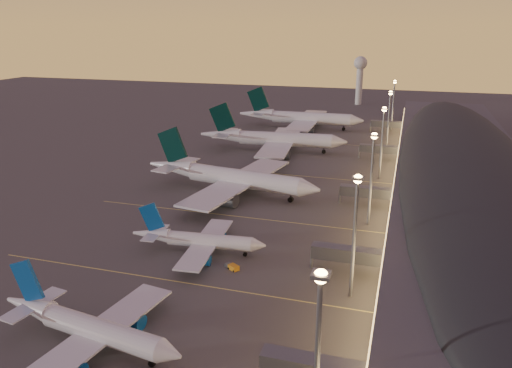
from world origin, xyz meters
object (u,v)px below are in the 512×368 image
Objects in this scene: airliner_wide_near at (229,177)px; airliner_wide_mid at (273,139)px; airliner_narrow_south at (88,327)px; airliner_wide_far at (300,118)px; airliner_narrow_north at (198,240)px; radar_tower at (360,72)px; baggage_tug_c at (232,267)px.

airliner_wide_mid is (-1.33, 58.62, 0.13)m from airliner_wide_near.
airliner_narrow_south is 0.61× the size of airliner_wide_near.
airliner_wide_far is at bearing 99.34° from airliner_wide_near.
airliner_wide_mid reaches higher than airliner_narrow_south.
airliner_wide_mid is at bearing 89.87° from airliner_narrow_north.
airliner_narrow_south is 0.57× the size of airliner_wide_far.
radar_tower is (11.85, 250.02, 18.78)m from airliner_narrow_north.
airliner_narrow_north is at bearing 93.55° from airliner_narrow_south.
radar_tower reaches higher than baggage_tug_c.
radar_tower is at bearing 93.44° from airliner_wide_near.
airliner_wide_mid is at bearing 100.35° from airliner_wide_near.
radar_tower is 256.89m from baggage_tug_c.
airliner_wide_near is at bearing -90.55° from airliner_wide_far.
airliner_narrow_north reaches higher than baggage_tug_c.
airliner_wide_mid is at bearing -98.35° from radar_tower.
airliner_narrow_south is 9.71× the size of baggage_tug_c.
airliner_wide_mid is 111.45m from baggage_tug_c.
airliner_narrow_north is (3.27, 39.74, -0.43)m from airliner_narrow_south.
airliner_wide_far reaches higher than airliner_wide_near.
radar_tower is at bearing 121.66° from baggage_tug_c.
airliner_wide_far reaches higher than airliner_narrow_south.
airliner_wide_near is 1.94× the size of radar_tower.
baggage_tug_c is (19.73, -162.37, -5.00)m from airliner_wide_far.
airliner_wide_far is (-8.89, 156.38, 2.41)m from airliner_narrow_north.
airliner_narrow_south reaches higher than baggage_tug_c.
radar_tower reaches higher than airliner_wide_near.
airliner_narrow_south is at bearing -89.19° from airliner_wide_far.
airliner_wide_near is 58.63m from airliner_wide_mid.
baggage_tug_c is at bearing -84.64° from airliner_wide_mid.
baggage_tug_c is (10.84, -5.99, -2.59)m from airliner_narrow_north.
airliner_narrow_north is 0.53× the size of airliner_wide_near.
airliner_wide_far is at bearing -102.49° from radar_tower.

